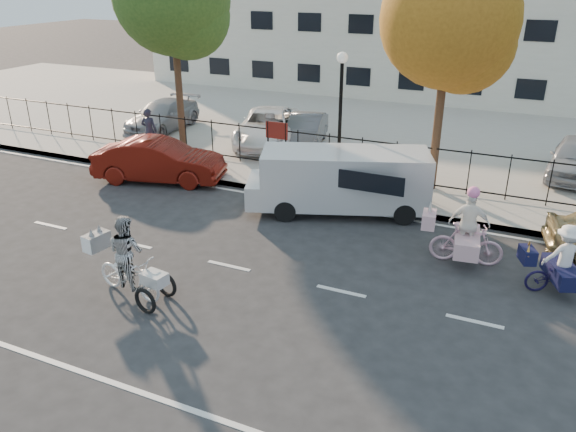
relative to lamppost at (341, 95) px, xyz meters
The scene contains 21 objects.
ground 7.50m from the lamppost, 94.21° to the right, with size 120.00×120.00×0.00m, color #333334.
road_markings 7.49m from the lamppost, 94.21° to the right, with size 60.00×9.52×0.01m, color silver, non-canonical shape.
curb 3.54m from the lamppost, 105.95° to the right, with size 60.00×0.10×0.15m, color #A8A399.
sidewalk 3.16m from the lamppost, 125.54° to the right, with size 60.00×2.20×0.15m, color #A8A399.
parking_lot 8.76m from the lamppost, 93.49° to the left, with size 60.00×15.60×0.15m, color #A8A399.
iron_fence 2.30m from the lamppost, 141.34° to the left, with size 58.00×0.06×1.50m, color black, non-canonical shape.
building 18.21m from the lamppost, 91.57° to the left, with size 34.00×10.00×6.00m, color silver.
lamppost is the anchor object (origin of this frame).
street_sign 2.90m from the lamppost, behind, with size 0.85×0.06×1.80m.
zebra_trike 9.39m from the lamppost, 101.99° to the right, with size 2.30×1.07×1.96m.
unicorn_bike 6.84m from the lamppost, 40.76° to the right, with size 2.09×1.47×2.08m.
bull_bike 8.86m from the lamppost, 33.84° to the right, with size 1.86×1.33×1.69m.
white_van 3.21m from the lamppost, 68.59° to the right, with size 5.89×3.44×1.93m.
red_sedan 6.70m from the lamppost, 158.49° to the right, with size 1.58×4.52×1.49m, color #60120B.
pedestrian 8.22m from the lamppost, behind, with size 0.64×0.42×1.77m, color black.
lot_car_a 10.32m from the lamppost, 162.11° to the left, with size 1.81×4.45×1.29m, color #929399.
lot_car_b 5.65m from the lamppost, 143.91° to the left, with size 2.34×5.07×1.41m, color white.
lot_car_c 4.94m from the lamppost, 127.70° to the left, with size 1.34×3.84×1.26m, color #52555A.
lot_car_d 8.68m from the lamppost, 26.49° to the left, with size 1.62×4.03×1.37m, color #A3A4AB.
tree_west 7.84m from the lamppost, 168.60° to the left, with size 4.51×4.51×8.27m.
tree_mid 3.99m from the lamppost, ahead, with size 4.15×4.15×7.60m.
Camera 1 is at (6.48, -10.78, 6.86)m, focal length 35.00 mm.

